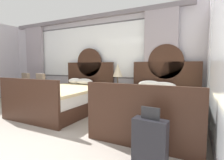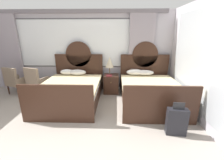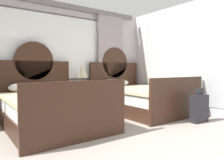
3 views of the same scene
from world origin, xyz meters
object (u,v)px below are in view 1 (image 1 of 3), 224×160
Objects in this scene: armchair_by_window_centre at (31,86)px; suitcase_on_floor at (150,143)px; bed_near_window at (67,97)px; book_on_nightstand at (115,86)px; armchair_by_window_left at (46,87)px; table_lamp_on_nightstand at (118,70)px; nightstand_between_beds at (119,98)px; bed_near_mirror at (156,106)px.

suitcase_on_floor is at bearing -23.71° from armchair_by_window_centre.
bed_near_window is 1.28m from book_on_nightstand.
book_on_nightstand is at bearing 30.29° from bed_near_window.
armchair_by_window_left is 1.32× the size of suitcase_on_floor.
armchair_by_window_left is 4.32m from suitcase_on_floor.
table_lamp_on_nightstand is 2.33× the size of book_on_nightstand.
nightstand_between_beds is 0.73m from table_lamp_on_nightstand.
book_on_nightstand is at bearing 3.01° from armchair_by_window_left.
suitcase_on_floor is at bearing -55.78° from book_on_nightstand.
armchair_by_window_centre is at bearing 173.40° from bed_near_mirror.
nightstand_between_beds is at bearing 147.47° from bed_near_mirror.
book_on_nightstand is at bearing -123.26° from nightstand_between_beds.
table_lamp_on_nightstand is at bearing 86.98° from book_on_nightstand.
suitcase_on_floor is (4.53, -1.99, -0.19)m from armchair_by_window_centre.
armchair_by_window_centre is at bearing 156.29° from suitcase_on_floor.
table_lamp_on_nightstand reaches higher than nightstand_between_beds.
suitcase_on_floor reaches higher than book_on_nightstand.
bed_near_window is 2.08m from armchair_by_window_centre.
armchair_by_window_centre reaches higher than book_on_nightstand.
book_on_nightstand is at bearing 152.53° from bed_near_mirror.
bed_near_mirror reaches higher than nightstand_between_beds.
armchair_by_window_left is 0.69m from armchair_by_window_centre.
suitcase_on_floor is at bearing -27.41° from armchair_by_window_left.
armchair_by_window_left is 1.00× the size of armchair_by_window_centre.
bed_near_window reaches higher than armchair_by_window_centre.
armchair_by_window_left is at bearing 0.02° from armchair_by_window_centre.
bed_near_mirror is 3.63m from armchair_by_window_left.
suitcase_on_floor is (1.37, -2.21, -0.02)m from nightstand_between_beds.
table_lamp_on_nightstand is at bearing 35.70° from bed_near_window.
bed_near_window is at bearing 149.41° from suitcase_on_floor.
bed_near_mirror is 2.44× the size of armchair_by_window_centre.
armchair_by_window_centre reaches higher than suitcase_on_floor.
bed_near_mirror is 2.44× the size of armchair_by_window_left.
armchair_by_window_left is at bearing 159.18° from bed_near_window.
armchair_by_window_left is (-2.40, -0.13, -0.16)m from book_on_nightstand.
bed_near_window is 1.35m from nightstand_between_beds.
nightstand_between_beds is 2.48m from armchair_by_window_left.
book_on_nightstand is at bearing 124.22° from suitcase_on_floor.
bed_near_window and bed_near_mirror have the same top height.
book_on_nightstand is (-0.01, -0.15, -0.40)m from table_lamp_on_nightstand.
bed_near_mirror is at bearing -33.01° from table_lamp_on_nightstand.
armchair_by_window_left reaches higher than suitcase_on_floor.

